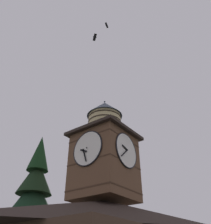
{
  "coord_description": "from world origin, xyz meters",
  "views": [
    {
      "loc": [
        15.95,
        10.78,
        2.34
      ],
      "look_at": [
        1.72,
        -0.04,
        13.63
      ],
      "focal_mm": 39.11,
      "sensor_mm": 36.0,
      "label": 1
    }
  ],
  "objects_px": {
    "pine_tree_behind": "(29,224)",
    "flying_bird_high": "(107,25)",
    "flying_bird_low": "(95,37)",
    "clock_tower": "(105,153)"
  },
  "relations": [
    {
      "from": "pine_tree_behind",
      "to": "flying_bird_low",
      "type": "height_order",
      "value": "flying_bird_low"
    },
    {
      "from": "pine_tree_behind",
      "to": "clock_tower",
      "type": "bearing_deg",
      "value": 93.33
    },
    {
      "from": "clock_tower",
      "to": "flying_bird_high",
      "type": "distance_m",
      "value": 10.41
    },
    {
      "from": "flying_bird_high",
      "to": "flying_bird_low",
      "type": "xyz_separation_m",
      "value": [
        1.04,
        -0.34,
        -2.15
      ]
    },
    {
      "from": "clock_tower",
      "to": "flying_bird_low",
      "type": "relative_size",
      "value": 13.84
    },
    {
      "from": "clock_tower",
      "to": "flying_bird_high",
      "type": "xyz_separation_m",
      "value": [
        4.05,
        3.29,
        9.01
      ]
    },
    {
      "from": "flying_bird_low",
      "to": "pine_tree_behind",
      "type": "bearing_deg",
      "value": -113.41
    },
    {
      "from": "flying_bird_high",
      "to": "flying_bird_low",
      "type": "height_order",
      "value": "flying_bird_high"
    },
    {
      "from": "pine_tree_behind",
      "to": "flying_bird_low",
      "type": "distance_m",
      "value": 16.4
    },
    {
      "from": "pine_tree_behind",
      "to": "flying_bird_high",
      "type": "distance_m",
      "value": 17.94
    }
  ]
}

